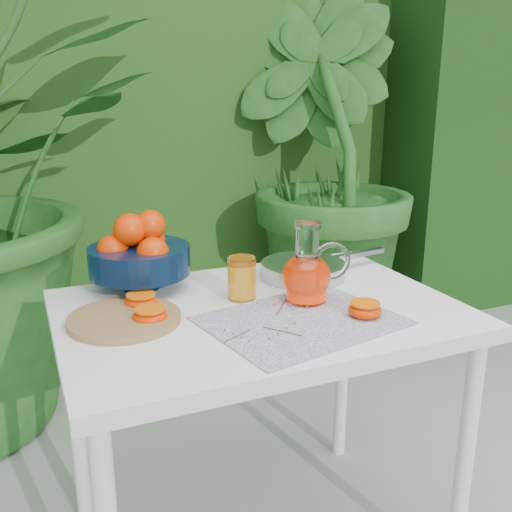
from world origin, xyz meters
name	(u,v)px	position (x,y,z in m)	size (l,w,h in m)	color
hedge_backdrop	(105,106)	(0.06, 2.06, 1.19)	(8.00, 1.65, 2.50)	#234E16
potted_plant_right	(319,168)	(0.98, 1.27, 0.90)	(1.80, 1.80, 1.80)	#24551D
white_table	(259,336)	(0.09, -0.02, 0.67)	(1.00, 0.70, 0.75)	white
placemat	(301,321)	(0.15, -0.15, 0.75)	(0.44, 0.34, 0.00)	#0C1445
cutting_board	(124,319)	(-0.24, 0.01, 0.76)	(0.27, 0.27, 0.02)	#8C603F
fruit_bowl	(138,254)	(-0.16, 0.24, 0.85)	(0.36, 0.36, 0.22)	black
juice_pitcher	(307,274)	(0.22, -0.04, 0.83)	(0.19, 0.15, 0.21)	white
juice_tumbler	(242,279)	(0.07, 0.05, 0.81)	(0.09, 0.09, 0.11)	white
saute_pan	(304,269)	(0.31, 0.14, 0.78)	(0.45, 0.28, 0.05)	#ACACB0
orange_halves	(218,309)	(-0.03, -0.04, 0.77)	(0.59, 0.37, 0.04)	#F04702
thyme_sprigs	(269,322)	(0.07, -0.14, 0.76)	(0.27, 0.23, 0.01)	brown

